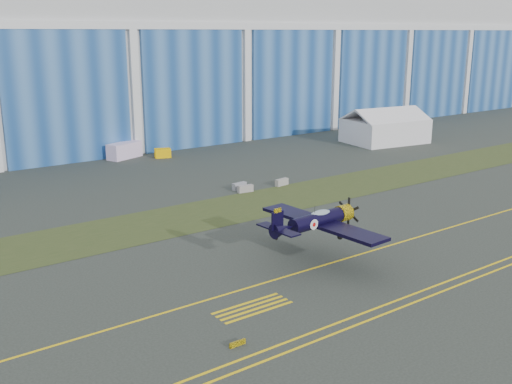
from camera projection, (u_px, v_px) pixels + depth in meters
ground at (350, 232)px, 60.49m from camera, size 260.00×260.00×0.00m
grass_median at (267, 201)px, 71.41m from camera, size 260.00×10.00×0.02m
hangar at (83, 57)px, 112.67m from camera, size 220.00×45.70×30.00m
taxiway_centreline at (388, 246)px, 56.58m from camera, size 200.00×0.20×0.02m
edge_line_near at (476, 278)px, 49.16m from camera, size 80.00×0.20×0.02m
edge_line_far at (465, 275)px, 49.94m from camera, size 80.00×0.20×0.02m
hold_short_ladder at (253, 308)px, 43.93m from camera, size 6.00×2.40×0.02m
guard_board_left at (238, 343)px, 38.57m from camera, size 1.20×0.15×0.35m
warbird at (317, 220)px, 51.91m from camera, size 11.71×13.81×3.90m
tent at (385, 125)px, 108.95m from camera, size 15.12×12.00×6.42m
shipping_container at (124, 150)px, 95.71m from camera, size 6.25×4.27×2.51m
tug at (163, 153)px, 96.32m from camera, size 2.88×2.31×1.46m
gse_box at (396, 121)px, 129.44m from camera, size 3.49×2.72×1.86m
barrier_a at (239, 186)px, 76.80m from camera, size 2.05×0.82×0.90m
barrier_b at (245, 189)px, 75.51m from camera, size 2.06×0.84×0.90m
barrier_c at (282, 182)px, 78.78m from camera, size 2.07×0.90×0.90m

